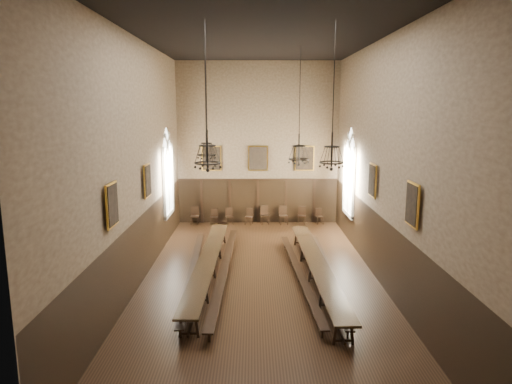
{
  "coord_description": "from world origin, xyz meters",
  "views": [
    {
      "loc": [
        -0.27,
        -16.48,
        6.47
      ],
      "look_at": [
        -0.16,
        1.5,
        3.15
      ],
      "focal_mm": 32.0,
      "sensor_mm": 36.0,
      "label": 1
    }
  ],
  "objects_px": {
    "chair_2": "(230,219)",
    "chandelier_front_right": "(332,152)",
    "table_right": "(316,271)",
    "chair_7": "(319,219)",
    "chair_3": "(249,220)",
    "chandelier_back_left": "(206,147)",
    "chair_5": "(283,219)",
    "chair_0": "(195,219)",
    "chair_1": "(214,220)",
    "bench_right_inner": "(299,275)",
    "bench_right_outer": "(328,275)",
    "bench_left_outer": "(193,273)",
    "chandelier_back_right": "(299,152)",
    "bench_left_inner": "(224,271)",
    "chair_6": "(302,219)",
    "table_left": "(208,268)",
    "chair_4": "(265,219)",
    "chandelier_front_left": "(207,153)"
  },
  "relations": [
    {
      "from": "chair_1",
      "to": "chair_4",
      "type": "bearing_deg",
      "value": 11.25
    },
    {
      "from": "bench_right_outer",
      "to": "chair_7",
      "type": "bearing_deg",
      "value": 83.85
    },
    {
      "from": "chair_3",
      "to": "chair_6",
      "type": "distance_m",
      "value": 2.99
    },
    {
      "from": "chair_7",
      "to": "bench_right_inner",
      "type": "bearing_deg",
      "value": -116.64
    },
    {
      "from": "bench_right_inner",
      "to": "chandelier_front_left",
      "type": "relative_size",
      "value": 2.16
    },
    {
      "from": "chair_1",
      "to": "chair_5",
      "type": "bearing_deg",
      "value": 10.15
    },
    {
      "from": "bench_right_inner",
      "to": "chandelier_back_left",
      "type": "distance_m",
      "value": 6.47
    },
    {
      "from": "table_left",
      "to": "bench_left_outer",
      "type": "xyz_separation_m",
      "value": [
        -0.56,
        -0.17,
        -0.12
      ]
    },
    {
      "from": "table_left",
      "to": "chair_3",
      "type": "relative_size",
      "value": 11.43
    },
    {
      "from": "bench_left_outer",
      "to": "chair_6",
      "type": "height_order",
      "value": "chair_6"
    },
    {
      "from": "chair_2",
      "to": "chair_3",
      "type": "xyz_separation_m",
      "value": [
        1.09,
        -0.0,
        -0.0
      ]
    },
    {
      "from": "chair_2",
      "to": "chandelier_front_right",
      "type": "bearing_deg",
      "value": -82.88
    },
    {
      "from": "chair_3",
      "to": "chandelier_front_right",
      "type": "relative_size",
      "value": 0.21
    },
    {
      "from": "chair_0",
      "to": "chair_1",
      "type": "relative_size",
      "value": 1.14
    },
    {
      "from": "table_right",
      "to": "bench_left_outer",
      "type": "xyz_separation_m",
      "value": [
        -4.68,
        0.22,
        -0.13
      ]
    },
    {
      "from": "table_right",
      "to": "chandelier_back_left",
      "type": "height_order",
      "value": "chandelier_back_left"
    },
    {
      "from": "chair_1",
      "to": "chandelier_front_right",
      "type": "distance_m",
      "value": 12.99
    },
    {
      "from": "chair_3",
      "to": "chair_4",
      "type": "relative_size",
      "value": 0.87
    },
    {
      "from": "chair_4",
      "to": "chandelier_front_left",
      "type": "xyz_separation_m",
      "value": [
        -2.05,
        -11.23,
        4.8
      ]
    },
    {
      "from": "table_right",
      "to": "chair_4",
      "type": "xyz_separation_m",
      "value": [
        -1.72,
        8.73,
        -0.09
      ]
    },
    {
      "from": "bench_left_outer",
      "to": "chandelier_back_right",
      "type": "bearing_deg",
      "value": 34.0
    },
    {
      "from": "chair_0",
      "to": "chair_4",
      "type": "height_order",
      "value": "chair_4"
    },
    {
      "from": "table_left",
      "to": "chair_4",
      "type": "height_order",
      "value": "chair_4"
    },
    {
      "from": "table_left",
      "to": "table_right",
      "type": "relative_size",
      "value": 0.99
    },
    {
      "from": "table_right",
      "to": "chair_4",
      "type": "distance_m",
      "value": 8.9
    },
    {
      "from": "table_left",
      "to": "chandelier_back_left",
      "type": "distance_m",
      "value": 5.02
    },
    {
      "from": "chair_1",
      "to": "bench_left_outer",
      "type": "bearing_deg",
      "value": -80.72
    },
    {
      "from": "table_right",
      "to": "chair_2",
      "type": "relative_size",
      "value": 11.39
    },
    {
      "from": "bench_left_inner",
      "to": "chair_3",
      "type": "relative_size",
      "value": 11.74
    },
    {
      "from": "chair_5",
      "to": "chair_7",
      "type": "bearing_deg",
      "value": -7.16
    },
    {
      "from": "chair_3",
      "to": "chandelier_front_right",
      "type": "height_order",
      "value": "chandelier_front_right"
    },
    {
      "from": "table_right",
      "to": "chair_7",
      "type": "bearing_deg",
      "value": 81.1
    },
    {
      "from": "bench_right_outer",
      "to": "table_right",
      "type": "bearing_deg",
      "value": 176.18
    },
    {
      "from": "chair_5",
      "to": "chair_6",
      "type": "relative_size",
      "value": 1.03
    },
    {
      "from": "bench_left_outer",
      "to": "chandelier_back_right",
      "type": "distance_m",
      "value": 6.73
    },
    {
      "from": "chair_0",
      "to": "chandelier_front_right",
      "type": "bearing_deg",
      "value": -62.57
    },
    {
      "from": "chair_0",
      "to": "chandelier_back_right",
      "type": "xyz_separation_m",
      "value": [
        5.24,
        -5.58,
        4.31
      ]
    },
    {
      "from": "chair_0",
      "to": "chair_7",
      "type": "bearing_deg",
      "value": 0.99
    },
    {
      "from": "bench_left_inner",
      "to": "chandelier_front_right",
      "type": "relative_size",
      "value": 2.45
    },
    {
      "from": "chair_3",
      "to": "chair_2",
      "type": "bearing_deg",
      "value": -165.55
    },
    {
      "from": "chair_2",
      "to": "chair_1",
      "type": "bearing_deg",
      "value": 169.17
    },
    {
      "from": "chair_6",
      "to": "chair_7",
      "type": "bearing_deg",
      "value": 9.64
    },
    {
      "from": "chair_5",
      "to": "chair_1",
      "type": "bearing_deg",
      "value": 171.18
    },
    {
      "from": "chair_1",
      "to": "chair_2",
      "type": "height_order",
      "value": "chair_2"
    },
    {
      "from": "chair_3",
      "to": "chair_5",
      "type": "distance_m",
      "value": 1.96
    },
    {
      "from": "table_left",
      "to": "chair_7",
      "type": "xyz_separation_m",
      "value": [
        5.49,
        8.36,
        -0.14
      ]
    },
    {
      "from": "table_left",
      "to": "bench_right_outer",
      "type": "height_order",
      "value": "table_left"
    },
    {
      "from": "table_left",
      "to": "chair_7",
      "type": "bearing_deg",
      "value": 56.7
    },
    {
      "from": "bench_left_outer",
      "to": "chandelier_front_left",
      "type": "bearing_deg",
      "value": -71.35
    },
    {
      "from": "bench_left_outer",
      "to": "chair_3",
      "type": "bearing_deg",
      "value": 76.31
    }
  ]
}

